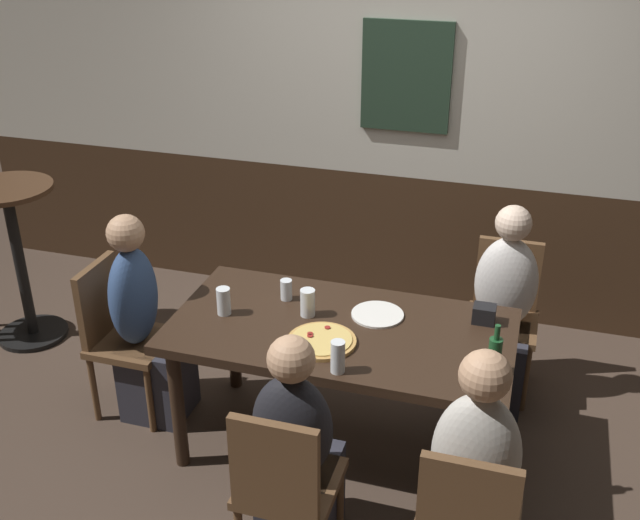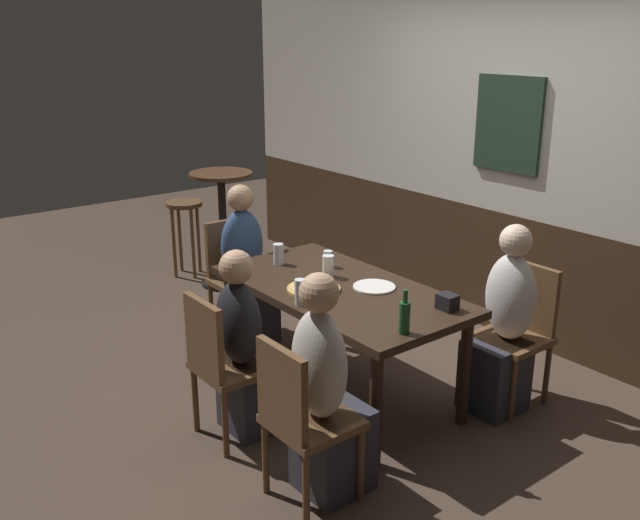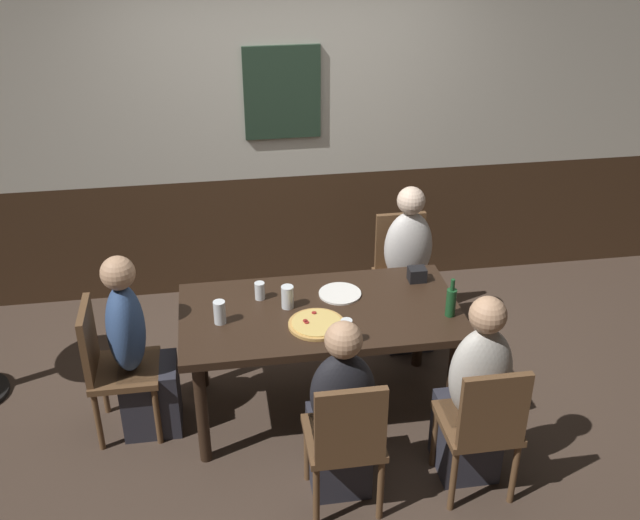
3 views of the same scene
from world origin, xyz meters
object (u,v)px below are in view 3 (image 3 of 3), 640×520
(chair_mid_near, at_px, (346,438))
(pizza, at_px, (317,324))
(dining_table, at_px, (320,322))
(tumbler_short, at_px, (260,292))
(pint_glass_stout, at_px, (220,314))
(condiment_caddy, at_px, (417,274))
(chair_right_near, at_px, (483,423))
(pint_glass_amber, at_px, (346,334))
(person_right_near, at_px, (473,402))
(chair_right_far, at_px, (402,268))
(beer_bottle_green, at_px, (451,301))
(person_mid_near, at_px, (340,421))
(plate_white_large, at_px, (340,294))
(person_right_far, at_px, (408,279))
(pint_glass_pale, at_px, (288,298))
(chair_head_west, at_px, (111,362))
(person_head_west, at_px, (138,359))

(chair_mid_near, xyz_separation_m, pizza, (-0.05, 0.69, 0.26))
(dining_table, bearing_deg, tumbler_short, 151.81)
(pint_glass_stout, bearing_deg, condiment_caddy, 13.23)
(chair_right_near, xyz_separation_m, pint_glass_amber, (-0.65, 0.48, 0.31))
(person_right_near, height_order, condiment_caddy, person_right_near)
(chair_right_far, xyz_separation_m, beer_bottle_green, (0.01, -1.03, 0.34))
(person_mid_near, bearing_deg, plate_white_large, 80.11)
(pint_glass_stout, bearing_deg, dining_table, 4.41)
(person_right_far, xyz_separation_m, person_right_near, (-0.00, -1.38, 0.01))
(dining_table, xyz_separation_m, pint_glass_stout, (-0.59, -0.05, 0.14))
(pint_glass_pale, distance_m, tumbler_short, 0.20)
(dining_table, distance_m, pizza, 0.20)
(person_mid_near, bearing_deg, pint_glass_amber, 74.82)
(pint_glass_amber, bearing_deg, chair_right_near, -36.73)
(tumbler_short, bearing_deg, person_right_near, -39.00)
(chair_mid_near, height_order, person_right_near, person_right_near)
(condiment_caddy, bearing_deg, pint_glass_stout, -166.77)
(pizza, relative_size, beer_bottle_green, 1.35)
(chair_head_west, xyz_separation_m, beer_bottle_green, (2.00, -0.18, 0.34))
(chair_right_far, relative_size, person_right_near, 0.74)
(chair_head_west, distance_m, person_mid_near, 1.43)
(chair_head_west, bearing_deg, pint_glass_pale, 3.31)
(person_mid_near, bearing_deg, pizza, 95.26)
(person_right_near, relative_size, pint_glass_pale, 8.41)
(pint_glass_amber, relative_size, tumbler_short, 1.40)
(person_right_far, bearing_deg, tumbler_short, -154.95)
(dining_table, xyz_separation_m, pint_glass_amber, (0.09, -0.37, 0.15))
(person_mid_near, distance_m, tumbler_short, 0.99)
(chair_right_near, height_order, person_right_near, person_right_near)
(person_right_far, distance_m, pint_glass_pale, 1.16)
(person_right_far, relative_size, person_right_near, 0.98)
(chair_mid_near, relative_size, beer_bottle_green, 3.62)
(person_right_far, bearing_deg, dining_table, -136.85)
(pizza, height_order, plate_white_large, pizza)
(person_right_far, xyz_separation_m, beer_bottle_green, (0.01, -0.87, 0.34))
(condiment_caddy, bearing_deg, chair_mid_near, -120.99)
(dining_table, xyz_separation_m, person_head_west, (-1.09, 0.00, -0.15))
(pint_glass_amber, height_order, beer_bottle_green, beer_bottle_green)
(chair_right_far, relative_size, beer_bottle_green, 3.62)
(chair_right_near, bearing_deg, tumbler_short, 136.21)
(chair_head_west, xyz_separation_m, pint_glass_amber, (1.34, -0.37, 0.31))
(person_right_far, bearing_deg, pint_glass_amber, -121.55)
(dining_table, xyz_separation_m, chair_head_west, (-1.25, 0.00, -0.16))
(person_right_far, bearing_deg, person_right_near, -90.00)
(chair_right_far, distance_m, person_head_west, 2.01)
(person_right_far, height_order, pint_glass_pale, person_right_far)
(pizza, relative_size, tumbler_short, 2.98)
(dining_table, relative_size, person_right_near, 1.40)
(chair_right_far, distance_m, chair_right_near, 1.70)
(chair_mid_near, height_order, person_mid_near, person_mid_near)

